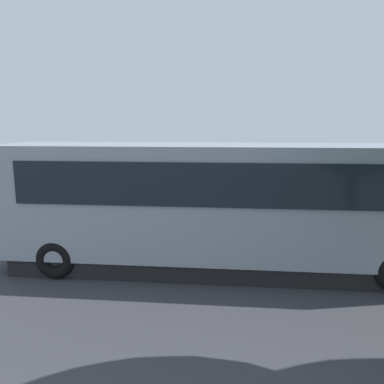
% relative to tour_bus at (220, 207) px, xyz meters
% --- Properties ---
extents(ground_plane, '(80.00, 80.00, 0.00)m').
position_rel_tour_bus_xyz_m(ground_plane, '(0.01, -4.95, -1.65)').
color(ground_plane, '#38383D').
extents(tour_bus, '(11.47, 2.96, 3.25)m').
position_rel_tour_bus_xyz_m(tour_bus, '(0.00, 0.00, 0.00)').
color(tour_bus, '#8C939E').
rests_on(tour_bus, ground_plane).
extents(spectator_far_left, '(0.58, 0.37, 1.78)m').
position_rel_tour_bus_xyz_m(spectator_far_left, '(-1.66, -2.69, -0.59)').
color(spectator_far_left, black).
rests_on(spectator_far_left, ground_plane).
extents(spectator_left, '(0.58, 0.34, 1.66)m').
position_rel_tour_bus_xyz_m(spectator_left, '(-0.80, -2.60, -0.67)').
color(spectator_left, '#473823').
rests_on(spectator_left, ground_plane).
extents(spectator_centre, '(0.57, 0.32, 1.69)m').
position_rel_tour_bus_xyz_m(spectator_centre, '(0.34, -2.61, -0.65)').
color(spectator_centre, black).
rests_on(spectator_centre, ground_plane).
extents(spectator_right, '(0.58, 0.34, 1.73)m').
position_rel_tour_bus_xyz_m(spectator_right, '(1.17, -2.60, -0.62)').
color(spectator_right, '#473823').
rests_on(spectator_right, ground_plane).
extents(parked_motorcycle_silver, '(2.03, 0.70, 0.99)m').
position_rel_tour_bus_xyz_m(parked_motorcycle_silver, '(0.17, -1.88, -1.16)').
color(parked_motorcycle_silver, black).
rests_on(parked_motorcycle_silver, ground_plane).
extents(parked_motorcycle_dark, '(2.05, 0.58, 0.99)m').
position_rel_tour_bus_xyz_m(parked_motorcycle_dark, '(-3.36, -2.10, -1.16)').
color(parked_motorcycle_dark, black).
rests_on(parked_motorcycle_dark, ground_plane).
extents(stunt_motorcycle, '(1.74, 1.06, 1.92)m').
position_rel_tour_bus_xyz_m(stunt_motorcycle, '(3.46, -8.13, -0.59)').
color(stunt_motorcycle, black).
rests_on(stunt_motorcycle, ground_plane).
extents(traffic_cone, '(0.34, 0.34, 0.63)m').
position_rel_tour_bus_xyz_m(traffic_cone, '(2.25, -8.37, -1.34)').
color(traffic_cone, orange).
rests_on(traffic_cone, ground_plane).
extents(bay_line_a, '(0.20, 3.61, 0.01)m').
position_rel_tour_bus_xyz_m(bay_line_a, '(-1.60, -6.16, -1.64)').
color(bay_line_a, white).
rests_on(bay_line_a, ground_plane).
extents(bay_line_b, '(0.21, 3.80, 0.01)m').
position_rel_tour_bus_xyz_m(bay_line_b, '(0.93, -6.16, -1.64)').
color(bay_line_b, white).
rests_on(bay_line_b, ground_plane).
extents(bay_line_c, '(0.21, 4.01, 0.01)m').
position_rel_tour_bus_xyz_m(bay_line_c, '(3.46, -6.16, -1.64)').
color(bay_line_c, white).
rests_on(bay_line_c, ground_plane).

